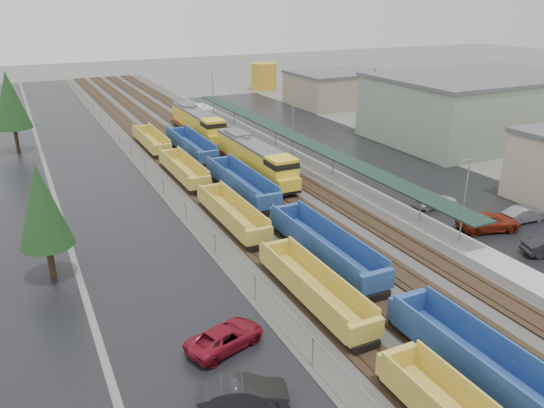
{
  "coord_description": "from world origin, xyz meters",
  "views": [
    {
      "loc": [
        -22.7,
        -9.63,
        20.01
      ],
      "look_at": [
        -2.41,
        31.79,
        2.0
      ],
      "focal_mm": 35.0,
      "sensor_mm": 36.0,
      "label": 1
    }
  ],
  "objects": [
    {
      "name": "ballast_strip",
      "position": [
        0.0,
        60.0,
        0.04
      ],
      "size": [
        20.0,
        160.0,
        0.08
      ],
      "primitive_type": "cube",
      "color": "#302D2B",
      "rests_on": "ground"
    },
    {
      "name": "east_commuter_lot",
      "position": [
        19.0,
        50.0,
        0.01
      ],
      "size": [
        16.0,
        100.0,
        0.02
      ],
      "primitive_type": "cube",
      "color": "black",
      "rests_on": "ground"
    },
    {
      "name": "parked_car_east_b",
      "position": [
        14.83,
        21.73,
        0.8
      ],
      "size": [
        4.17,
        6.26,
        1.6
      ],
      "primitive_type": "imported",
      "rotation": [
        0.0,
        0.0,
        1.28
      ],
      "color": "maroon",
      "rests_on": "ground"
    },
    {
      "name": "parked_car_west_c",
      "position": [
        -13.35,
        15.94,
        0.71
      ],
      "size": [
        3.78,
        5.55,
        1.41
      ],
      "primitive_type": "imported",
      "rotation": [
        0.0,
        0.0,
        1.88
      ],
      "color": "maroon",
      "rests_on": "ground"
    },
    {
      "name": "storage_tank",
      "position": [
        30.73,
        103.74,
        2.99
      ],
      "size": [
        5.98,
        5.98,
        5.98
      ],
      "primitive_type": "cylinder",
      "color": "gold",
      "rests_on": "ground"
    },
    {
      "name": "west_parking_lot",
      "position": [
        -15.0,
        60.0,
        0.01
      ],
      "size": [
        10.0,
        160.0,
        0.02
      ],
      "primitive_type": "cube",
      "color": "black",
      "rests_on": "ground"
    },
    {
      "name": "well_string_blue",
      "position": [
        -2.0,
        23.11,
        1.22
      ],
      "size": [
        2.81,
        83.46,
        2.49
      ],
      "color": "navy",
      "rests_on": "ground"
    },
    {
      "name": "tree_east",
      "position": [
        28.0,
        58.0,
        6.47
      ],
      "size": [
        4.4,
        4.4,
        10.0
      ],
      "color": "#332316",
      "rests_on": "ground"
    },
    {
      "name": "parked_car_west_b",
      "position": [
        -14.34,
        10.84,
        0.79
      ],
      "size": [
        3.14,
        5.05,
        1.57
      ],
      "primitive_type": "imported",
      "rotation": [
        0.0,
        0.0,
        1.24
      ],
      "color": "black",
      "rests_on": "ground"
    },
    {
      "name": "tree_west_near",
      "position": [
        -22.0,
        30.0,
        5.82
      ],
      "size": [
        3.96,
        3.96,
        9.0
      ],
      "color": "#332316",
      "rests_on": "ground"
    },
    {
      "name": "station_platform",
      "position": [
        9.5,
        50.01,
        0.73
      ],
      "size": [
        3.0,
        80.0,
        8.0
      ],
      "color": "#9E9B93",
      "rests_on": "ground"
    },
    {
      "name": "locomotive_trail",
      "position": [
        2.0,
        66.15,
        2.29
      ],
      "size": [
        2.85,
        18.81,
        4.26
      ],
      "color": "black",
      "rests_on": "ground"
    },
    {
      "name": "locomotive_lead",
      "position": [
        2.0,
        45.15,
        2.29
      ],
      "size": [
        2.85,
        18.81,
        4.26
      ],
      "color": "black",
      "rests_on": "ground"
    },
    {
      "name": "distant_hills",
      "position": [
        44.79,
        210.68,
        0.0
      ],
      "size": [
        301.0,
        140.0,
        25.2
      ],
      "color": "#4E5E49",
      "rests_on": "ground"
    },
    {
      "name": "well_string_yellow",
      "position": [
        -6.0,
        25.44,
        1.12
      ],
      "size": [
        2.5,
        88.37,
        2.21
      ],
      "color": "#AA972F",
      "rests_on": "ground"
    },
    {
      "name": "trackbed",
      "position": [
        -0.0,
        60.0,
        0.16
      ],
      "size": [
        14.6,
        160.0,
        0.22
      ],
      "color": "black",
      "rests_on": "ground"
    },
    {
      "name": "parked_car_east_e",
      "position": [
        19.44,
        21.69,
        0.73
      ],
      "size": [
        1.87,
        4.53,
        1.46
      ],
      "primitive_type": "imported",
      "rotation": [
        0.0,
        0.0,
        1.5
      ],
      "color": "slate",
      "rests_on": "ground"
    },
    {
      "name": "chainlink_fence",
      "position": [
        -9.5,
        58.44,
        1.61
      ],
      "size": [
        0.08,
        160.04,
        2.02
      ],
      "color": "gray",
      "rests_on": "ground"
    },
    {
      "name": "parked_car_east_c",
      "position": [
        14.44,
        28.3,
        0.7
      ],
      "size": [
        2.61,
        5.07,
        1.41
      ],
      "primitive_type": "imported",
      "rotation": [
        0.0,
        0.0,
        1.43
      ],
      "color": "silver",
      "rests_on": "ground"
    },
    {
      "name": "tree_west_far",
      "position": [
        -23.0,
        70.0,
        7.12
      ],
      "size": [
        4.84,
        4.84,
        11.0
      ],
      "color": "#332316",
      "rests_on": "ground"
    },
    {
      "name": "west_road",
      "position": [
        -25.0,
        60.0,
        0.01
      ],
      "size": [
        9.0,
        160.0,
        0.02
      ],
      "primitive_type": "cube",
      "color": "black",
      "rests_on": "ground"
    },
    {
      "name": "industrial_buildings",
      "position": [
        37.76,
        45.85,
        4.25
      ],
      "size": [
        32.52,
        75.3,
        9.5
      ],
      "color": "tan",
      "rests_on": "ground"
    }
  ]
}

